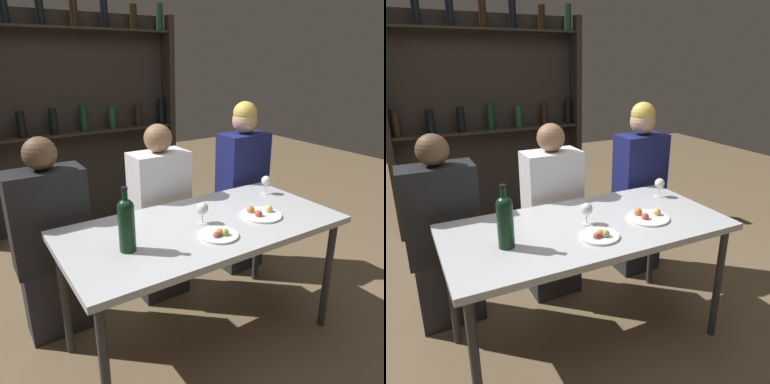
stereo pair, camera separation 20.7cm
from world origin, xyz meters
TOP-DOWN VIEW (x-y plane):
  - ground_plane at (0.00, 0.00)m, footprint 10.00×10.00m
  - dining_table at (0.00, 0.00)m, footprint 1.53×0.75m
  - wine_rack_wall at (0.00, 2.05)m, footprint 1.89×0.21m
  - wine_bottle at (-0.47, -0.06)m, footprint 0.08×0.08m
  - wine_glass_0 at (0.62, 0.18)m, footprint 0.06×0.06m
  - wine_glass_1 at (-0.00, 0.01)m, footprint 0.07×0.07m
  - food_plate_0 at (0.34, -0.08)m, footprint 0.23×0.23m
  - food_plate_1 at (-0.02, -0.17)m, footprint 0.20×0.20m
  - seated_person_left at (-0.69, 0.55)m, footprint 0.43×0.22m
  - seated_person_center at (0.03, 0.55)m, footprint 0.37×0.22m
  - seated_person_right at (0.74, 0.55)m, footprint 0.35×0.22m

SIDE VIEW (x-z plane):
  - ground_plane at x=0.00m, z-range 0.00..0.00m
  - seated_person_left at x=-0.69m, z-range -0.04..1.18m
  - seated_person_center at x=0.03m, z-range -0.04..1.19m
  - seated_person_right at x=0.74m, z-range -0.02..1.30m
  - dining_table at x=0.00m, z-range 0.32..1.07m
  - food_plate_1 at x=-0.02m, z-range 0.75..0.79m
  - food_plate_0 at x=0.34m, z-range 0.74..0.79m
  - wine_glass_1 at x=0.00m, z-range 0.78..0.90m
  - wine_glass_0 at x=0.62m, z-range 0.78..0.90m
  - wine_bottle at x=-0.47m, z-range 0.74..1.06m
  - wine_rack_wall at x=0.00m, z-range 0.02..2.15m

